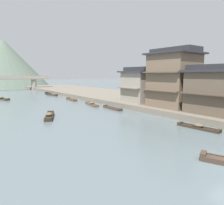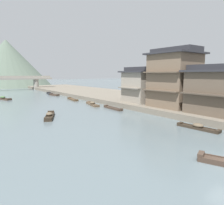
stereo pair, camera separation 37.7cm
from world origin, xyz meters
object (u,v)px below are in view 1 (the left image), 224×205
object	(u,v)px
boat_moored_nearest	(112,108)
boat_upstream_distant	(92,104)
house_waterfront_second	(217,90)
house_waterfront_narrow	(140,85)
boat_midriver_drifting	(49,116)
house_waterfront_tall	(174,78)
boat_moored_third	(198,127)
boat_moored_far	(72,99)
boat_crossing_west	(48,94)
boat_moored_second	(53,95)
boat_midriver_upstream	(1,99)
stone_bridge	(8,81)

from	to	relation	value
boat_moored_nearest	boat_upstream_distant	world-z (taller)	boat_upstream_distant
house_waterfront_second	house_waterfront_narrow	distance (m)	13.34
boat_midriver_drifting	house_waterfront_tall	size ratio (longest dim) A/B	0.55
boat_moored_third	house_waterfront_tall	world-z (taller)	house_waterfront_tall
boat_moored_far	boat_crossing_west	world-z (taller)	boat_crossing_west
boat_moored_second	boat_midriver_drifting	xyz separation A→B (m)	(-10.70, -26.46, 0.09)
boat_moored_second	house_waterfront_narrow	xyz separation A→B (m)	(5.62, -26.90, 3.67)
boat_midriver_upstream	boat_moored_second	bearing A→B (deg)	4.86
boat_moored_nearest	boat_moored_second	world-z (taller)	boat_moored_second
boat_crossing_west	house_waterfront_second	size ratio (longest dim) A/B	0.68
boat_upstream_distant	house_waterfront_second	bearing A→B (deg)	-72.30
boat_moored_third	boat_midriver_upstream	xyz separation A→B (m)	(-12.51, 40.23, 0.05)
boat_moored_nearest	boat_midriver_upstream	world-z (taller)	boat_midriver_upstream
boat_moored_second	house_waterfront_narrow	world-z (taller)	house_waterfront_narrow
boat_moored_second	boat_moored_far	world-z (taller)	boat_moored_second
boat_midriver_drifting	stone_bridge	size ratio (longest dim) A/B	0.17
house_waterfront_second	boat_midriver_drifting	bearing A→B (deg)	140.17
boat_moored_far	boat_crossing_west	size ratio (longest dim) A/B	1.03
boat_moored_far	house_waterfront_narrow	distance (m)	16.94
boat_moored_far	house_waterfront_tall	bearing A→B (deg)	-74.33
house_waterfront_narrow	boat_moored_nearest	bearing A→B (deg)	171.67
boat_midriver_upstream	boat_moored_third	bearing A→B (deg)	-72.73
stone_bridge	house_waterfront_tall	bearing A→B (deg)	-78.19
boat_crossing_west	boat_midriver_upstream	bearing A→B (deg)	-155.76
boat_moored_third	boat_midriver_drifting	xyz separation A→B (m)	(-10.68, 14.83, 0.05)
boat_moored_nearest	boat_moored_second	distance (m)	26.09
boat_moored_third	house_waterfront_tall	distance (m)	11.01
house_waterfront_second	boat_midriver_upstream	bearing A→B (deg)	115.09
boat_moored_nearest	boat_upstream_distant	size ratio (longest dim) A/B	0.89
boat_upstream_distant	house_waterfront_narrow	distance (m)	9.56
boat_midriver_upstream	house_waterfront_tall	size ratio (longest dim) A/B	0.67
boat_moored_nearest	house_waterfront_second	world-z (taller)	house_waterfront_second
boat_moored_nearest	stone_bridge	xyz separation A→B (m)	(-6.23, 50.87, 3.25)
boat_moored_third	house_waterfront_narrow	world-z (taller)	house_waterfront_narrow
boat_midriver_upstream	boat_crossing_west	distance (m)	14.13
boat_moored_third	boat_moored_far	distance (m)	29.88
house_waterfront_tall	stone_bridge	bearing A→B (deg)	101.81
boat_moored_far	boat_upstream_distant	world-z (taller)	boat_upstream_distant
boat_moored_third	boat_upstream_distant	world-z (taller)	boat_upstream_distant
boat_moored_third	boat_moored_far	xyz separation A→B (m)	(-0.14, 29.88, -0.07)
boat_midriver_drifting	boat_crossing_west	size ratio (longest dim) A/B	1.00
boat_moored_far	house_waterfront_narrow	size ratio (longest dim) A/B	0.81
boat_moored_far	boat_midriver_drifting	size ratio (longest dim) A/B	1.03
boat_crossing_west	house_waterfront_narrow	distance (m)	32.28
boat_moored_nearest	boat_moored_third	xyz separation A→B (m)	(-0.11, -15.20, 0.07)
boat_moored_second	boat_moored_third	size ratio (longest dim) A/B	0.79
boat_moored_second	boat_crossing_west	bearing A→B (deg)	85.55
house_waterfront_second	house_waterfront_tall	world-z (taller)	house_waterfront_tall
boat_moored_far	house_waterfront_tall	size ratio (longest dim) A/B	0.57
boat_crossing_west	boat_moored_third	bearing A→B (deg)	-90.47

